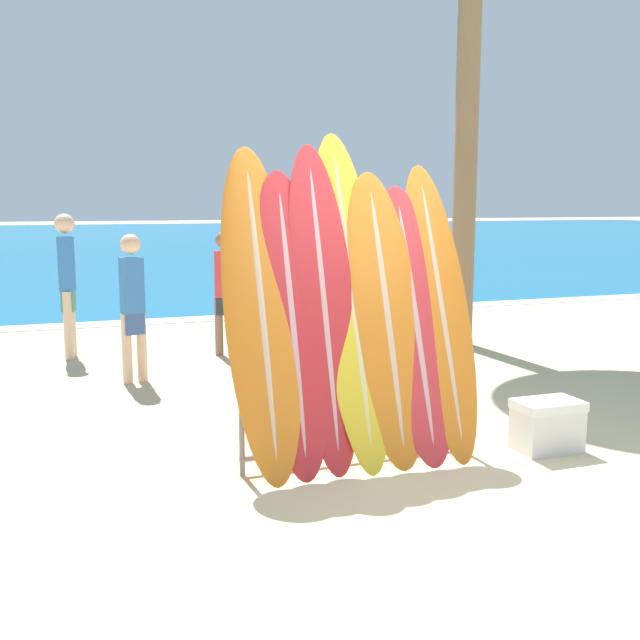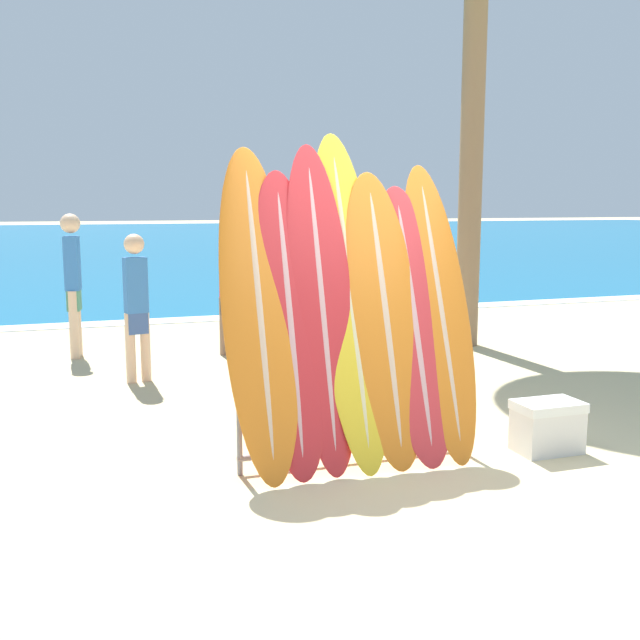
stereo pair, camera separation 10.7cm
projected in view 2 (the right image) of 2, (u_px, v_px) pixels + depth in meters
The scene contains 14 objects.
ground_plane at pixel (428, 478), 5.36m from camera, with size 160.00×160.00×0.00m, color #CCB789.
ocean_water at pixel (112, 240), 40.13m from camera, with size 120.00×60.00×0.01m.
surfboard_rack at pixel (354, 397), 5.63m from camera, with size 1.81×0.04×0.95m.
surfboard_slot_0 at pixel (259, 311), 5.35m from camera, with size 0.54×0.89×2.38m.
surfboard_slot_1 at pixel (290, 322), 5.41m from camera, with size 0.53×0.76×2.20m.
surfboard_slot_2 at pixel (321, 306), 5.50m from camera, with size 0.50×0.78×2.40m.
surfboard_slot_3 at pixel (350, 298), 5.60m from camera, with size 0.52×0.96×2.50m.
surfboard_slot_4 at pixel (384, 317), 5.64m from camera, with size 0.59×0.84×2.20m.
surfboard_slot_5 at pixel (414, 322), 5.71m from camera, with size 0.57×0.84×2.10m.
surfboard_slot_6 at pixel (440, 310), 5.81m from camera, with size 0.49×0.93×2.27m.
person_near_water at pixel (136, 302), 8.12m from camera, with size 0.27×0.22×1.63m.
person_mid_beach at pixel (229, 288), 9.58m from camera, with size 0.27×0.22×1.60m.
person_far_left at pixel (73, 280), 9.41m from camera, with size 0.24×0.31×1.82m.
cooler_box at pixel (547, 426), 5.91m from camera, with size 0.52×0.34×0.41m.
Camera 2 is at (-2.38, -4.60, 1.95)m, focal length 42.00 mm.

